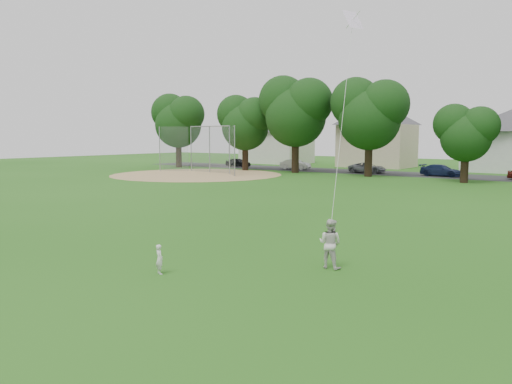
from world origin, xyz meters
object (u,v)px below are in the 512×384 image
Objects in this scene: toddler at (159,259)px; baseball_backstop at (206,150)px; older_boy at (330,244)px; kite at (342,119)px.

toddler is 0.08× the size of baseball_backstop.
toddler is at bearing 42.50° from older_boy.
older_boy is 4.19m from kite.
older_boy is (3.75, 3.60, 0.33)m from toddler.
toddler is 0.12× the size of kite.
kite is (3.31, 5.16, 4.19)m from toddler.
kite is 39.98m from baseball_backstop.
older_boy is 41.33m from baseball_backstop.
baseball_backstop is (-30.40, 27.95, 1.81)m from older_boy.
older_boy is at bearing -74.12° from kite.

